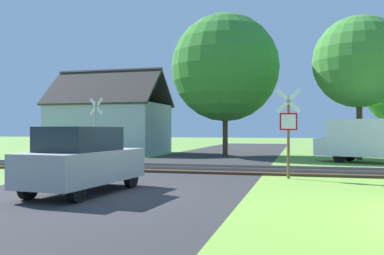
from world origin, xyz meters
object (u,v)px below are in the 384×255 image
(tree_center, at_px, (225,68))
(stop_sign_near, at_px, (288,127))
(tree_right, at_px, (359,62))
(parked_car, at_px, (83,160))
(mail_truck, at_px, (370,139))
(crossing_sign_far, at_px, (96,125))
(house, at_px, (110,126))

(tree_center, bearing_deg, stop_sign_near, -70.58)
(tree_right, bearing_deg, parked_car, -120.02)
(tree_right, relative_size, mail_truck, 1.55)
(stop_sign_near, height_order, parked_car, stop_sign_near)
(crossing_sign_far, height_order, tree_center, tree_center)
(mail_truck, height_order, parked_car, mail_truck)
(house, distance_m, tree_right, 17.35)
(stop_sign_near, xyz_separation_m, tree_center, (-4.37, 12.39, 3.96))
(house, bearing_deg, stop_sign_near, -44.80)
(parked_car, bearing_deg, house, 118.11)
(crossing_sign_far, xyz_separation_m, mail_truck, (13.46, 3.62, -0.68))
(tree_right, distance_m, tree_center, 8.22)
(crossing_sign_far, relative_size, parked_car, 0.81)
(tree_center, relative_size, parked_car, 2.25)
(stop_sign_near, relative_size, parked_car, 0.76)
(tree_center, height_order, parked_car, tree_center)
(stop_sign_near, xyz_separation_m, parked_car, (-5.23, -4.84, -0.91))
(stop_sign_near, xyz_separation_m, crossing_sign_far, (-9.63, 4.51, 0.11))
(stop_sign_near, height_order, tree_center, tree_center)
(mail_truck, relative_size, parked_car, 1.27)
(tree_right, height_order, mail_truck, tree_right)
(parked_car, bearing_deg, stop_sign_near, 47.68)
(tree_center, relative_size, mail_truck, 1.77)
(crossing_sign_far, bearing_deg, stop_sign_near, -9.04)
(mail_truck, bearing_deg, tree_center, 85.77)
(crossing_sign_far, distance_m, parked_car, 10.39)
(crossing_sign_far, relative_size, tree_center, 0.36)
(tree_right, height_order, tree_center, tree_center)
(stop_sign_near, bearing_deg, tree_center, -76.68)
(mail_truck, bearing_deg, tree_right, 28.11)
(tree_center, distance_m, mail_truck, 10.28)
(tree_right, height_order, parked_car, tree_right)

